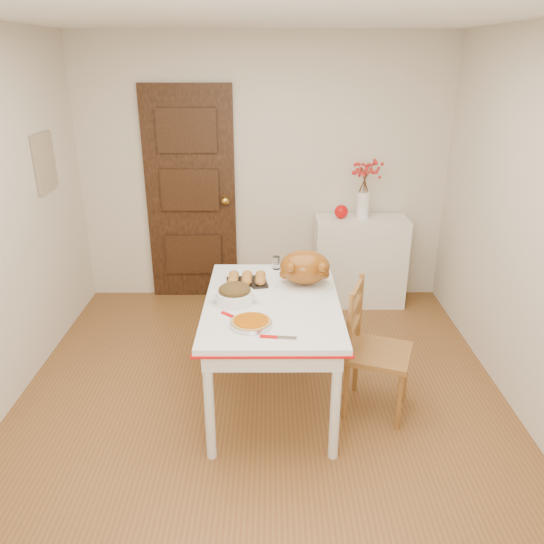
{
  "coord_description": "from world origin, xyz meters",
  "views": [
    {
      "loc": [
        0.06,
        -3.07,
        2.29
      ],
      "look_at": [
        0.07,
        0.18,
        0.97
      ],
      "focal_mm": 35.36,
      "sensor_mm": 36.0,
      "label": 1
    }
  ],
  "objects_px": {
    "chair_oak": "(379,350)",
    "pumpkin_pie": "(251,322)",
    "sideboard": "(359,261)",
    "turkey_platter": "(305,269)",
    "kitchen_table": "(272,352)"
  },
  "relations": [
    {
      "from": "sideboard",
      "to": "turkey_platter",
      "type": "relative_size",
      "value": 2.14
    },
    {
      "from": "chair_oak",
      "to": "turkey_platter",
      "type": "relative_size",
      "value": 2.28
    },
    {
      "from": "pumpkin_pie",
      "to": "sideboard",
      "type": "bearing_deg",
      "value": 64.05
    },
    {
      "from": "turkey_platter",
      "to": "pumpkin_pie",
      "type": "height_order",
      "value": "turkey_platter"
    },
    {
      "from": "turkey_platter",
      "to": "pumpkin_pie",
      "type": "distance_m",
      "value": 0.7
    },
    {
      "from": "pumpkin_pie",
      "to": "chair_oak",
      "type": "bearing_deg",
      "value": 17.78
    },
    {
      "from": "turkey_platter",
      "to": "sideboard",
      "type": "bearing_deg",
      "value": 71.57
    },
    {
      "from": "sideboard",
      "to": "turkey_platter",
      "type": "xyz_separation_m",
      "value": [
        -0.63,
        -1.42,
        0.49
      ]
    },
    {
      "from": "chair_oak",
      "to": "turkey_platter",
      "type": "distance_m",
      "value": 0.74
    },
    {
      "from": "chair_oak",
      "to": "pumpkin_pie",
      "type": "relative_size",
      "value": 3.72
    },
    {
      "from": "chair_oak",
      "to": "pumpkin_pie",
      "type": "xyz_separation_m",
      "value": [
        -0.84,
        -0.27,
        0.35
      ]
    },
    {
      "from": "chair_oak",
      "to": "pumpkin_pie",
      "type": "distance_m",
      "value": 0.95
    },
    {
      "from": "sideboard",
      "to": "chair_oak",
      "type": "xyz_separation_m",
      "value": [
        -0.14,
        -1.75,
        0.03
      ]
    },
    {
      "from": "sideboard",
      "to": "pumpkin_pie",
      "type": "relative_size",
      "value": 3.48
    },
    {
      "from": "kitchen_table",
      "to": "turkey_platter",
      "type": "bearing_deg",
      "value": 45.21
    }
  ]
}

